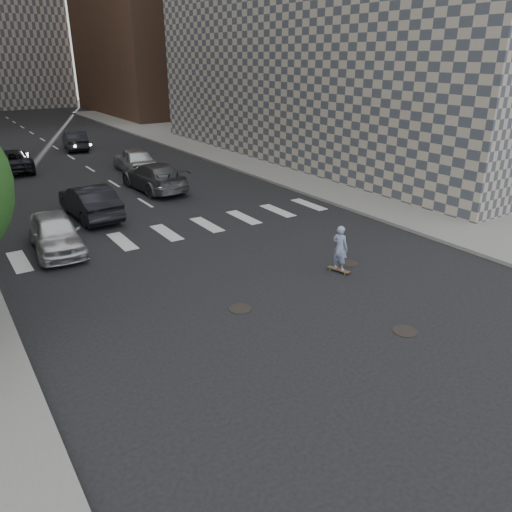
{
  "coord_description": "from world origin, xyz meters",
  "views": [
    {
      "loc": [
        -9.06,
        -10.43,
        7.28
      ],
      "look_at": [
        -0.97,
        1.88,
        1.3
      ],
      "focal_mm": 35.0,
      "sensor_mm": 36.0,
      "label": 1
    }
  ],
  "objects_px": {
    "silver_sedan": "(55,233)",
    "traffic_car_c": "(13,161)",
    "skateboarder": "(340,248)",
    "traffic_car_b": "(154,177)",
    "traffic_car_e": "(75,140)",
    "traffic_car_a": "(90,202)",
    "traffic_car_d": "(134,160)"
  },
  "relations": [
    {
      "from": "traffic_car_b",
      "to": "traffic_car_d",
      "type": "distance_m",
      "value": 5.18
    },
    {
      "from": "traffic_car_b",
      "to": "traffic_car_c",
      "type": "xyz_separation_m",
      "value": [
        -5.92,
        9.81,
        -0.07
      ]
    },
    {
      "from": "skateboarder",
      "to": "traffic_car_d",
      "type": "distance_m",
      "value": 19.65
    },
    {
      "from": "traffic_car_c",
      "to": "traffic_car_d",
      "type": "bearing_deg",
      "value": 150.9
    },
    {
      "from": "skateboarder",
      "to": "traffic_car_a",
      "type": "xyz_separation_m",
      "value": [
        -5.56,
        11.33,
        -0.12
      ]
    },
    {
      "from": "traffic_car_e",
      "to": "traffic_car_b",
      "type": "bearing_deg",
      "value": 98.37
    },
    {
      "from": "traffic_car_a",
      "to": "traffic_car_e",
      "type": "xyz_separation_m",
      "value": [
        4.3,
        19.0,
        -0.04
      ]
    },
    {
      "from": "traffic_car_d",
      "to": "silver_sedan",
      "type": "bearing_deg",
      "value": 61.59
    },
    {
      "from": "traffic_car_b",
      "to": "silver_sedan",
      "type": "bearing_deg",
      "value": 41.99
    },
    {
      "from": "traffic_car_b",
      "to": "traffic_car_d",
      "type": "relative_size",
      "value": 1.12
    },
    {
      "from": "silver_sedan",
      "to": "traffic_car_b",
      "type": "xyz_separation_m",
      "value": [
        6.98,
        6.82,
        0.03
      ]
    },
    {
      "from": "silver_sedan",
      "to": "traffic_car_d",
      "type": "relative_size",
      "value": 0.91
    },
    {
      "from": "traffic_car_d",
      "to": "traffic_car_b",
      "type": "bearing_deg",
      "value": 86.12
    },
    {
      "from": "skateboarder",
      "to": "traffic_car_d",
      "type": "height_order",
      "value": "skateboarder"
    },
    {
      "from": "traffic_car_a",
      "to": "traffic_car_c",
      "type": "bearing_deg",
      "value": -86.18
    },
    {
      "from": "skateboarder",
      "to": "traffic_car_c",
      "type": "relative_size",
      "value": 0.34
    },
    {
      "from": "silver_sedan",
      "to": "traffic_car_e",
      "type": "relative_size",
      "value": 0.97
    },
    {
      "from": "skateboarder",
      "to": "traffic_car_c",
      "type": "distance_m",
      "value": 25.29
    },
    {
      "from": "traffic_car_b",
      "to": "traffic_car_e",
      "type": "relative_size",
      "value": 1.19
    },
    {
      "from": "silver_sedan",
      "to": "traffic_car_c",
      "type": "distance_m",
      "value": 16.67
    },
    {
      "from": "traffic_car_c",
      "to": "traffic_car_d",
      "type": "distance_m",
      "value": 8.16
    },
    {
      "from": "traffic_car_a",
      "to": "traffic_car_d",
      "type": "xyz_separation_m",
      "value": [
        5.34,
        8.32,
        0.03
      ]
    },
    {
      "from": "silver_sedan",
      "to": "traffic_car_c",
      "type": "bearing_deg",
      "value": 90.65
    },
    {
      "from": "traffic_car_b",
      "to": "skateboarder",
      "type": "bearing_deg",
      "value": 91.49
    },
    {
      "from": "traffic_car_a",
      "to": "traffic_car_d",
      "type": "height_order",
      "value": "traffic_car_d"
    },
    {
      "from": "traffic_car_b",
      "to": "traffic_car_c",
      "type": "height_order",
      "value": "traffic_car_b"
    },
    {
      "from": "silver_sedan",
      "to": "traffic_car_c",
      "type": "relative_size",
      "value": 0.85
    },
    {
      "from": "silver_sedan",
      "to": "traffic_car_d",
      "type": "bearing_deg",
      "value": 61.38
    },
    {
      "from": "traffic_car_d",
      "to": "traffic_car_e",
      "type": "bearing_deg",
      "value": -79.96
    },
    {
      "from": "traffic_car_a",
      "to": "traffic_car_e",
      "type": "relative_size",
      "value": 1.06
    },
    {
      "from": "traffic_car_c",
      "to": "traffic_car_e",
      "type": "xyz_separation_m",
      "value": [
        5.64,
        6.0,
        0.03
      ]
    },
    {
      "from": "traffic_car_a",
      "to": "traffic_car_c",
      "type": "distance_m",
      "value": 13.07
    }
  ]
}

